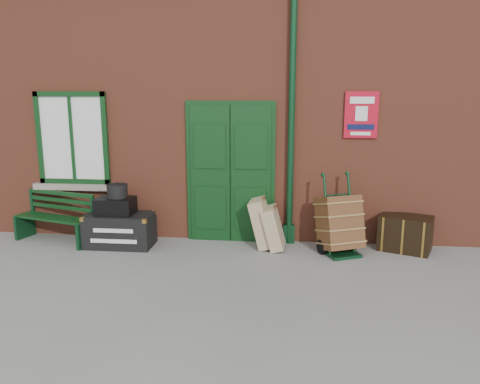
# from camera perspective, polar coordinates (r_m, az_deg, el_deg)

# --- Properties ---
(ground) EXTENTS (80.00, 80.00, 0.00)m
(ground) POSITION_cam_1_polar(r_m,az_deg,el_deg) (6.35, -0.06, -10.01)
(ground) COLOR gray
(ground) RESTS_ON ground
(station_building) EXTENTS (10.30, 4.30, 4.36)m
(station_building) POSITION_cam_1_polar(r_m,az_deg,el_deg) (9.37, 2.22, 10.69)
(station_building) COLOR brown
(station_building) RESTS_ON ground
(bench) EXTENTS (1.40, 0.79, 0.83)m
(bench) POSITION_cam_1_polar(r_m,az_deg,el_deg) (8.16, -21.48, -2.75)
(bench) COLOR #0E3413
(bench) RESTS_ON ground
(houdini_trunk) EXTENTS (1.04, 0.57, 0.52)m
(houdini_trunk) POSITION_cam_1_polar(r_m,az_deg,el_deg) (7.64, -14.43, -4.50)
(houdini_trunk) COLOR black
(houdini_trunk) RESTS_ON ground
(strongbox) EXTENTS (0.57, 0.42, 0.26)m
(strongbox) POSITION_cam_1_polar(r_m,az_deg,el_deg) (7.55, -14.94, -1.64)
(strongbox) COLOR black
(strongbox) RESTS_ON houdini_trunk
(hatbox) EXTENTS (0.31, 0.31, 0.21)m
(hatbox) POSITION_cam_1_polar(r_m,az_deg,el_deg) (7.52, -14.74, 0.13)
(hatbox) COLOR black
(hatbox) RESTS_ON strongbox
(suitcase_back) EXTENTS (0.44, 0.57, 0.78)m
(suitcase_back) POSITION_cam_1_polar(r_m,az_deg,el_deg) (7.34, 2.72, -3.71)
(suitcase_back) COLOR tan
(suitcase_back) RESTS_ON ground
(suitcase_front) EXTENTS (0.39, 0.51, 0.67)m
(suitcase_front) POSITION_cam_1_polar(r_m,az_deg,el_deg) (7.25, 4.10, -4.38)
(suitcase_front) COLOR tan
(suitcase_front) RESTS_ON ground
(porter_trolley) EXTENTS (0.77, 0.80, 1.19)m
(porter_trolley) POSITION_cam_1_polar(r_m,az_deg,el_deg) (7.17, 12.03, -3.81)
(porter_trolley) COLOR #0C3319
(porter_trolley) RESTS_ON ground
(dark_trunk) EXTENTS (0.88, 0.74, 0.54)m
(dark_trunk) POSITION_cam_1_polar(r_m,az_deg,el_deg) (7.63, 19.50, -4.75)
(dark_trunk) COLOR black
(dark_trunk) RESTS_ON ground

